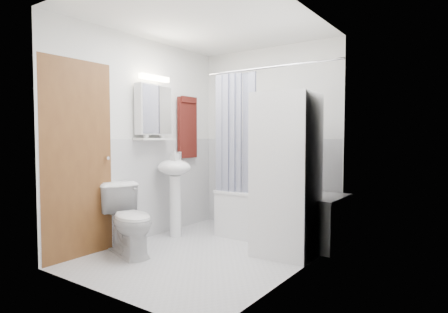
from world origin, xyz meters
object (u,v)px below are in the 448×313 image
Objects in this scene: sink at (174,179)px; washer_dryer at (286,174)px; toilet at (129,220)px; bathtub at (280,213)px.

sink is 0.62× the size of washer_dryer.
washer_dryer reaches higher than toilet.
washer_dryer is (0.30, -0.48, 0.52)m from bathtub.
sink is 1.42× the size of toilet.
sink is at bearing 24.82° from toilet.
bathtub is 0.89× the size of washer_dryer.
toilet reaches higher than bathtub.
toilet is at bearing -125.37° from bathtub.
toilet is (-1.02, -1.44, 0.05)m from bathtub.
bathtub is at bearing 118.34° from washer_dryer.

